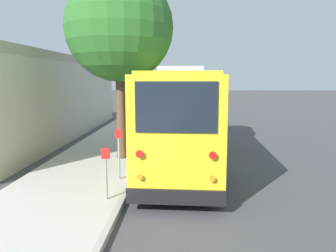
{
  "coord_description": "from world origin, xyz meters",
  "views": [
    {
      "loc": [
        -12.8,
        0.52,
        3.22
      ],
      "look_at": [
        0.43,
        1.09,
        1.3
      ],
      "focal_mm": 35.0,
      "sensor_mm": 36.0,
      "label": 1
    }
  ],
  "objects_px": {
    "street_tree": "(120,21)",
    "sign_post_far": "(119,154)",
    "shuttle_bus": "(183,115)",
    "sign_post_near": "(106,173)",
    "parked_sedan_navy": "(176,118)",
    "parked_sedan_blue": "(180,100)",
    "parked_sedan_silver": "(177,104)",
    "parked_sedan_gray": "(177,109)"
  },
  "relations": [
    {
      "from": "street_tree",
      "to": "parked_sedan_navy",
      "type": "bearing_deg",
      "value": -11.65
    },
    {
      "from": "parked_sedan_gray",
      "to": "street_tree",
      "type": "xyz_separation_m",
      "value": [
        -15.69,
        1.94,
        4.76
      ]
    },
    {
      "from": "parked_sedan_navy",
      "to": "sign_post_near",
      "type": "height_order",
      "value": "sign_post_near"
    },
    {
      "from": "sign_post_near",
      "to": "sign_post_far",
      "type": "relative_size",
      "value": 0.87
    },
    {
      "from": "sign_post_near",
      "to": "parked_sedan_gray",
      "type": "bearing_deg",
      "value": -4.29
    },
    {
      "from": "sign_post_far",
      "to": "parked_sedan_silver",
      "type": "bearing_deg",
      "value": -3.17
    },
    {
      "from": "shuttle_bus",
      "to": "parked_sedan_silver",
      "type": "bearing_deg",
      "value": 3.69
    },
    {
      "from": "parked_sedan_navy",
      "to": "parked_sedan_gray",
      "type": "bearing_deg",
      "value": -3.03
    },
    {
      "from": "parked_sedan_navy",
      "to": "sign_post_near",
      "type": "bearing_deg",
      "value": 170.6
    },
    {
      "from": "parked_sedan_blue",
      "to": "sign_post_near",
      "type": "height_order",
      "value": "sign_post_near"
    },
    {
      "from": "parked_sedan_blue",
      "to": "parked_sedan_silver",
      "type": "bearing_deg",
      "value": 172.61
    },
    {
      "from": "sign_post_near",
      "to": "sign_post_far",
      "type": "distance_m",
      "value": 1.73
    },
    {
      "from": "parked_sedan_gray",
      "to": "street_tree",
      "type": "relative_size",
      "value": 0.56
    },
    {
      "from": "shuttle_bus",
      "to": "sign_post_far",
      "type": "relative_size",
      "value": 5.86
    },
    {
      "from": "sign_post_near",
      "to": "parked_sedan_silver",
      "type": "bearing_deg",
      "value": -2.96
    },
    {
      "from": "parked_sedan_gray",
      "to": "parked_sedan_silver",
      "type": "distance_m",
      "value": 5.8
    },
    {
      "from": "shuttle_bus",
      "to": "parked_sedan_gray",
      "type": "relative_size",
      "value": 2.13
    },
    {
      "from": "shuttle_bus",
      "to": "parked_sedan_navy",
      "type": "xyz_separation_m",
      "value": [
        10.15,
        0.41,
        -1.32
      ]
    },
    {
      "from": "parked_sedan_silver",
      "to": "sign_post_far",
      "type": "bearing_deg",
      "value": 174.72
    },
    {
      "from": "parked_sedan_navy",
      "to": "street_tree",
      "type": "height_order",
      "value": "street_tree"
    },
    {
      "from": "parked_sedan_silver",
      "to": "sign_post_far",
      "type": "height_order",
      "value": "sign_post_far"
    },
    {
      "from": "shuttle_bus",
      "to": "street_tree",
      "type": "distance_m",
      "value": 4.23
    },
    {
      "from": "sign_post_near",
      "to": "shuttle_bus",
      "type": "bearing_deg",
      "value": -26.57
    },
    {
      "from": "parked_sedan_gray",
      "to": "sign_post_near",
      "type": "relative_size",
      "value": 3.17
    },
    {
      "from": "parked_sedan_silver",
      "to": "parked_sedan_blue",
      "type": "xyz_separation_m",
      "value": [
        6.33,
        -0.35,
        0.02
      ]
    },
    {
      "from": "parked_sedan_gray",
      "to": "sign_post_near",
      "type": "bearing_deg",
      "value": 171.28
    },
    {
      "from": "parked_sedan_gray",
      "to": "parked_sedan_silver",
      "type": "relative_size",
      "value": 0.96
    },
    {
      "from": "parked_sedan_blue",
      "to": "sign_post_far",
      "type": "xyz_separation_m",
      "value": [
        -30.65,
        1.7,
        0.33
      ]
    },
    {
      "from": "parked_sedan_blue",
      "to": "sign_post_far",
      "type": "relative_size",
      "value": 3.03
    },
    {
      "from": "parked_sedan_gray",
      "to": "street_tree",
      "type": "distance_m",
      "value": 16.51
    },
    {
      "from": "parked_sedan_navy",
      "to": "parked_sedan_blue",
      "type": "height_order",
      "value": "parked_sedan_blue"
    },
    {
      "from": "street_tree",
      "to": "sign_post_far",
      "type": "bearing_deg",
      "value": -171.5
    },
    {
      "from": "shuttle_bus",
      "to": "sign_post_near",
      "type": "distance_m",
      "value": 4.49
    },
    {
      "from": "shuttle_bus",
      "to": "sign_post_far",
      "type": "distance_m",
      "value": 3.07
    },
    {
      "from": "shuttle_bus",
      "to": "sign_post_near",
      "type": "xyz_separation_m",
      "value": [
        -3.9,
        1.95,
        -1.07
      ]
    },
    {
      "from": "parked_sedan_silver",
      "to": "parked_sedan_blue",
      "type": "height_order",
      "value": "parked_sedan_blue"
    },
    {
      "from": "parked_sedan_navy",
      "to": "parked_sedan_silver",
      "type": "height_order",
      "value": "parked_sedan_silver"
    },
    {
      "from": "parked_sedan_gray",
      "to": "sign_post_far",
      "type": "distance_m",
      "value": 18.59
    },
    {
      "from": "parked_sedan_gray",
      "to": "street_tree",
      "type": "bearing_deg",
      "value": 168.51
    },
    {
      "from": "shuttle_bus",
      "to": "sign_post_far",
      "type": "height_order",
      "value": "shuttle_bus"
    },
    {
      "from": "parked_sedan_blue",
      "to": "sign_post_far",
      "type": "bearing_deg",
      "value": 172.64
    },
    {
      "from": "parked_sedan_gray",
      "to": "sign_post_far",
      "type": "xyz_separation_m",
      "value": [
        -18.53,
        1.52,
        0.35
      ]
    }
  ]
}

